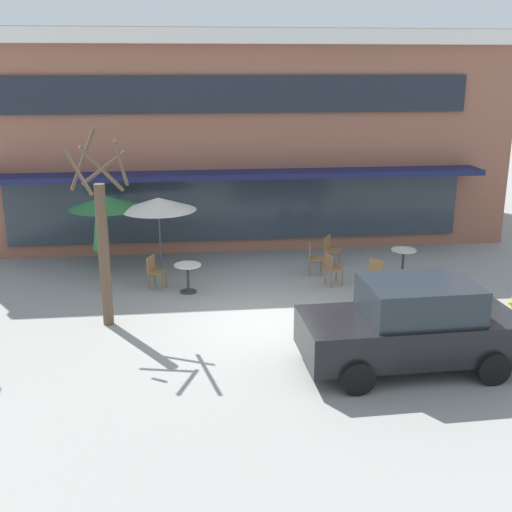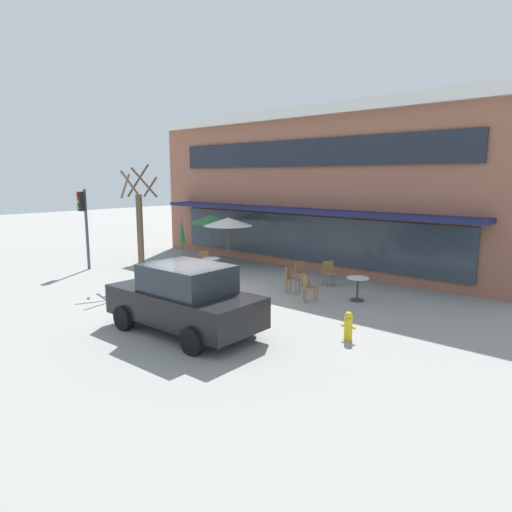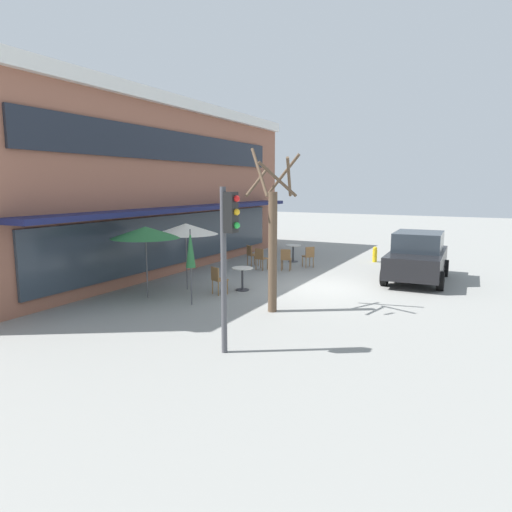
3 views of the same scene
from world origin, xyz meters
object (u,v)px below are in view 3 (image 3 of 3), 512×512
at_px(cafe_chair_3, 261,257).
at_px(street_tree, 273,239).
at_px(cafe_table_streetside, 242,275).
at_px(cafe_chair_0, 251,254).
at_px(patio_umbrella_green_folded, 145,232).
at_px(fire_hydrant, 375,254).
at_px(patio_umbrella_corner_open, 190,249).
at_px(cafe_chair_4, 286,258).
at_px(cafe_chair_1, 309,255).
at_px(parked_sedan, 417,257).
at_px(cafe_chair_2, 218,278).
at_px(cafe_table_near_wall, 293,250).
at_px(traffic_light_pole, 228,243).
at_px(patio_umbrella_cream_folded, 186,229).

xyz_separation_m(cafe_chair_3, street_tree, (-5.39, -3.06, 1.48)).
bearing_deg(cafe_table_streetside, cafe_chair_0, 24.10).
xyz_separation_m(cafe_chair_0, cafe_chair_3, (-0.68, -0.79, 0.00)).
distance_m(patio_umbrella_green_folded, fire_hydrant, 11.05).
bearing_deg(patio_umbrella_corner_open, street_tree, -79.76).
relative_size(cafe_table_streetside, patio_umbrella_green_folded, 0.35).
xyz_separation_m(cafe_chair_0, street_tree, (-6.07, -3.85, 1.48)).
relative_size(cafe_chair_4, street_tree, 0.20).
xyz_separation_m(cafe_chair_1, cafe_chair_4, (-1.10, 0.56, 0.00)).
relative_size(cafe_chair_3, street_tree, 0.20).
bearing_deg(parked_sedan, cafe_chair_3, 96.81).
distance_m(cafe_chair_4, fire_hydrant, 4.67).
bearing_deg(parked_sedan, cafe_chair_1, 81.11).
distance_m(cafe_table_streetside, patio_umbrella_green_folded, 3.41).
relative_size(cafe_chair_0, fire_hydrant, 1.26).
bearing_deg(cafe_chair_1, cafe_chair_2, 171.62).
bearing_deg(cafe_chair_0, cafe_table_near_wall, -32.92).
bearing_deg(cafe_chair_2, cafe_table_near_wall, 2.54).
bearing_deg(patio_umbrella_green_folded, traffic_light_pole, -122.20).
bearing_deg(patio_umbrella_green_folded, cafe_chair_1, -19.69).
distance_m(cafe_chair_0, cafe_chair_2, 5.30).
height_order(cafe_table_near_wall, fire_hydrant, cafe_table_near_wall).
relative_size(cafe_chair_0, cafe_chair_4, 1.00).
distance_m(patio_umbrella_green_folded, parked_sedan, 9.58).
bearing_deg(cafe_table_near_wall, cafe_chair_0, 147.08).
distance_m(cafe_table_streetside, cafe_chair_2, 0.96).
height_order(cafe_chair_0, fire_hydrant, cafe_chair_0).
xyz_separation_m(cafe_table_streetside, parked_sedan, (4.25, -4.86, 0.36)).
relative_size(cafe_chair_1, fire_hydrant, 1.26).
bearing_deg(cafe_chair_0, cafe_chair_3, -130.93).
xyz_separation_m(cafe_table_streetside, cafe_chair_4, (3.84, 0.11, 0.01)).
bearing_deg(cafe_chair_3, traffic_light_pole, -157.42).
bearing_deg(patio_umbrella_corner_open, cafe_table_near_wall, 2.00).
bearing_deg(cafe_chair_3, street_tree, -150.40).
bearing_deg(cafe_table_near_wall, traffic_light_pole, -163.96).
distance_m(patio_umbrella_cream_folded, cafe_chair_0, 5.19).
relative_size(cafe_table_streetside, parked_sedan, 0.18).
xyz_separation_m(cafe_table_streetside, cafe_chair_2, (-0.87, 0.40, 0.01)).
bearing_deg(cafe_chair_4, traffic_light_pole, -163.76).
relative_size(cafe_table_near_wall, patio_umbrella_cream_folded, 0.35).
bearing_deg(fire_hydrant, cafe_table_near_wall, 115.86).
height_order(patio_umbrella_green_folded, street_tree, street_tree).
bearing_deg(street_tree, cafe_table_streetside, 46.62).
height_order(street_tree, fire_hydrant, street_tree).
bearing_deg(patio_umbrella_green_folded, patio_umbrella_corner_open, -92.43).
xyz_separation_m(cafe_chair_4, traffic_light_pole, (-8.95, -2.61, 1.77)).
bearing_deg(patio_umbrella_green_folded, parked_sedan, -47.16).
bearing_deg(patio_umbrella_cream_folded, patio_umbrella_corner_open, -140.68).
bearing_deg(cafe_chair_4, patio_umbrella_corner_open, 177.12).
height_order(patio_umbrella_green_folded, cafe_chair_3, patio_umbrella_green_folded).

